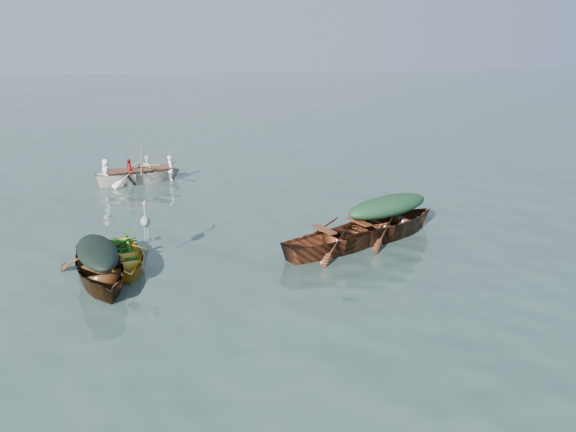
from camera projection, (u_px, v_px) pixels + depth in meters
The scene contains 13 objects.
ground at pixel (263, 266), 12.77m from camera, with size 140.00×140.00×0.00m, color #32463F.
yellow_dinghy at pixel (124, 267), 12.76m from camera, with size 1.30×3.01×0.80m, color gold.
dark_covered_boat at pixel (100, 281), 11.99m from camera, with size 1.45×3.90×0.99m, color #543213.
green_tarp_boat at pixel (386, 237), 14.65m from camera, with size 1.50×4.81×1.15m, color #522C13.
open_wooden_boat at pixel (341, 250), 13.74m from camera, with size 1.38×4.42×1.03m, color brown.
rowed_boat at pixel (140, 183), 20.01m from camera, with size 1.25×4.16×0.98m, color white.
dark_tarp_cover at pixel (97, 251), 11.78m from camera, with size 0.80×2.15×0.40m, color black.
green_tarp_cover at pixel (388, 206), 14.39m from camera, with size 0.82×2.65×0.52m, color #183A20.
thwart_benches at pixel (341, 229), 13.58m from camera, with size 0.83×2.21×0.04m, color #472310, non-canonical shape.
heron at pixel (146, 227), 12.73m from camera, with size 0.28×0.40×0.92m, color gray, non-canonical shape.
dinghy_weeds at pixel (120, 230), 13.04m from camera, with size 0.70×0.90×0.60m, color #26701D.
rowers at pixel (138, 159), 19.75m from camera, with size 1.12×2.91×0.76m, color silver.
oars at pixel (139, 169), 19.85m from camera, with size 2.60×0.60×0.06m, color brown, non-canonical shape.
Camera 1 is at (-1.34, -11.74, 5.01)m, focal length 35.00 mm.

